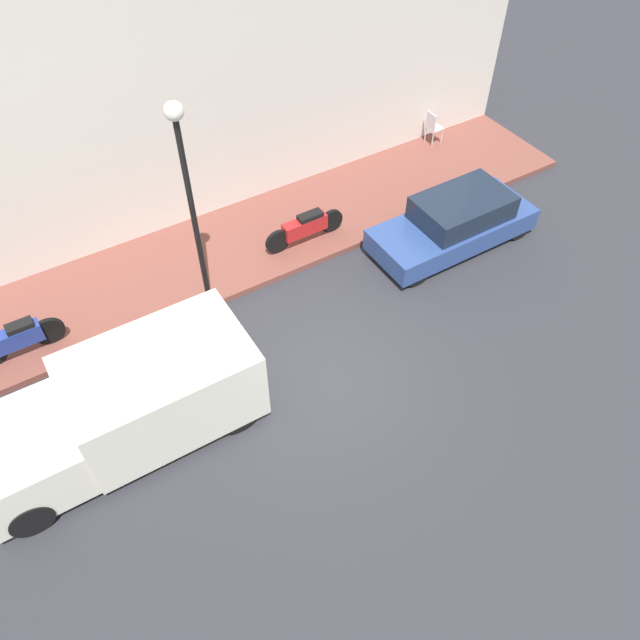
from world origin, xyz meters
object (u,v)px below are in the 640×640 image
object	(u,v)px
cafe_chair	(433,126)
streetlamp	(186,176)
motorcycle_red	(305,227)
motorcycle_blue	(18,338)
delivery_van	(122,407)
parked_car	(455,222)

from	to	relation	value
cafe_chair	streetlamp	bearing A→B (deg)	106.44
motorcycle_red	cafe_chair	bearing A→B (deg)	-70.72
motorcycle_red	streetlamp	bearing A→B (deg)	100.86
motorcycle_blue	streetlamp	world-z (taller)	streetlamp
motorcycle_blue	motorcycle_red	size ratio (longest dim) A/B	0.86
delivery_van	cafe_chair	size ratio (longest dim) A/B	5.25
cafe_chair	parked_car	bearing A→B (deg)	148.82
motorcycle_blue	streetlamp	distance (m)	4.93
parked_car	motorcycle_red	xyz separation A→B (m)	(1.83, 3.21, -0.05)
parked_car	delivery_van	distance (m)	8.96
cafe_chair	delivery_van	bearing A→B (deg)	114.09
parked_car	cafe_chair	world-z (taller)	parked_car
delivery_van	motorcycle_blue	size ratio (longest dim) A/B	2.76
motorcycle_red	streetlamp	xyz separation A→B (m)	(-0.56, 2.91, 2.86)
parked_car	streetlamp	size ratio (longest dim) A/B	0.87
parked_car	streetlamp	distance (m)	6.86
parked_car	motorcycle_blue	world-z (taller)	parked_car
delivery_van	motorcycle_blue	distance (m)	3.30
parked_car	cafe_chair	size ratio (longest dim) A/B	4.29
parked_car	streetlamp	world-z (taller)	streetlamp
motorcycle_blue	cafe_chair	world-z (taller)	cafe_chair
delivery_van	motorcycle_red	world-z (taller)	delivery_van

